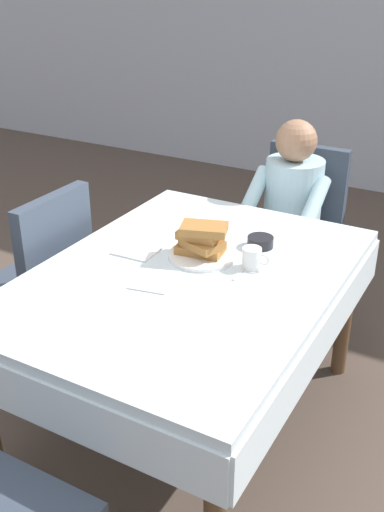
# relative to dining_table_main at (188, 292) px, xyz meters

# --- Properties ---
(ground_plane) EXTENTS (14.00, 14.00, 0.00)m
(ground_plane) POSITION_rel_dining_table_main_xyz_m (0.00, 0.00, -0.65)
(ground_plane) COLOR brown
(dining_table_main) EXTENTS (1.12, 1.52, 0.74)m
(dining_table_main) POSITION_rel_dining_table_main_xyz_m (0.00, 0.00, 0.00)
(dining_table_main) COLOR silver
(dining_table_main) RESTS_ON ground
(chair_diner) EXTENTS (0.44, 0.45, 0.93)m
(chair_diner) POSITION_rel_dining_table_main_xyz_m (0.04, 1.17, -0.12)
(chair_diner) COLOR #384251
(chair_diner) RESTS_ON ground
(diner_person) EXTENTS (0.40, 0.43, 1.12)m
(diner_person) POSITION_rel_dining_table_main_xyz_m (0.04, 1.01, 0.02)
(diner_person) COLOR silver
(diner_person) RESTS_ON ground
(chair_left_side) EXTENTS (0.45, 0.44, 0.93)m
(chair_left_side) POSITION_rel_dining_table_main_xyz_m (-0.77, 0.00, -0.12)
(chair_left_side) COLOR #384251
(chair_left_side) RESTS_ON ground
(plate_breakfast) EXTENTS (0.28, 0.28, 0.02)m
(plate_breakfast) POSITION_rel_dining_table_main_xyz_m (-0.01, 0.14, 0.10)
(plate_breakfast) COLOR white
(plate_breakfast) RESTS_ON dining_table_main
(breakfast_stack) EXTENTS (0.23, 0.17, 0.13)m
(breakfast_stack) POSITION_rel_dining_table_main_xyz_m (-0.02, 0.14, 0.17)
(breakfast_stack) COLOR #A36B33
(breakfast_stack) RESTS_ON plate_breakfast
(cup_coffee) EXTENTS (0.11, 0.08, 0.08)m
(cup_coffee) POSITION_rel_dining_table_main_xyz_m (0.20, 0.15, 0.13)
(cup_coffee) COLOR white
(cup_coffee) RESTS_ON dining_table_main
(bowl_butter) EXTENTS (0.11, 0.11, 0.04)m
(bowl_butter) POSITION_rel_dining_table_main_xyz_m (0.15, 0.35, 0.11)
(bowl_butter) COLOR black
(bowl_butter) RESTS_ON dining_table_main
(fork_left_of_plate) EXTENTS (0.03, 0.18, 0.00)m
(fork_left_of_plate) POSITION_rel_dining_table_main_xyz_m (-0.20, 0.12, 0.09)
(fork_left_of_plate) COLOR silver
(fork_left_of_plate) RESTS_ON dining_table_main
(knife_right_of_plate) EXTENTS (0.03, 0.20, 0.00)m
(knife_right_of_plate) POSITION_rel_dining_table_main_xyz_m (0.18, 0.12, 0.09)
(knife_right_of_plate) COLOR silver
(knife_right_of_plate) RESTS_ON dining_table_main
(spoon_near_edge) EXTENTS (0.15, 0.04, 0.00)m
(spoon_near_edge) POSITION_rel_dining_table_main_xyz_m (-0.06, -0.20, 0.09)
(spoon_near_edge) COLOR silver
(spoon_near_edge) RESTS_ON dining_table_main
(napkin_folded) EXTENTS (0.17, 0.13, 0.01)m
(napkin_folded) POSITION_rel_dining_table_main_xyz_m (-0.27, 0.04, 0.09)
(napkin_folded) COLOR white
(napkin_folded) RESTS_ON dining_table_main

